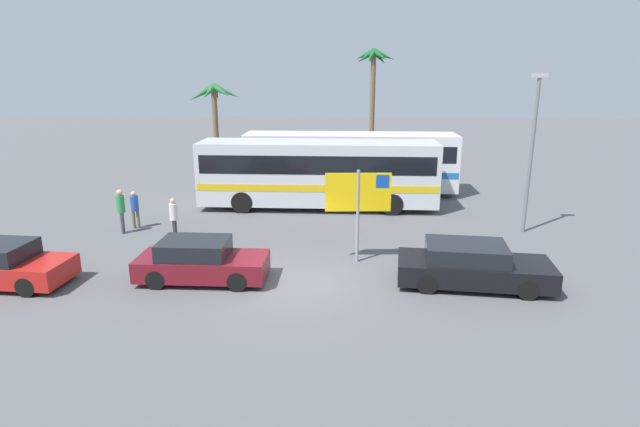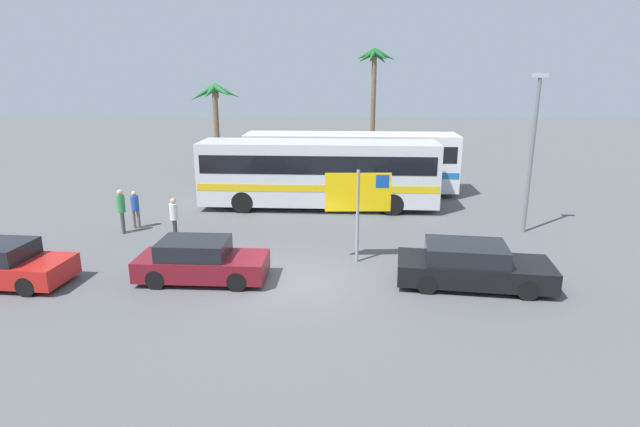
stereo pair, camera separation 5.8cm
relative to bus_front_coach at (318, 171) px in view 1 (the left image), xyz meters
The scene contains 13 objects.
ground 9.35m from the bus_front_coach, 91.02° to the right, with size 120.00×120.00×0.00m, color #565659.
bus_front_coach is the anchor object (origin of this frame).
bus_rear_coach 3.59m from the bus_front_coach, 65.07° to the left, with size 11.14×2.54×3.17m.
ferry_sign 7.45m from the bus_front_coach, 75.86° to the right, with size 2.20×0.22×3.20m.
car_black 10.50m from the bus_front_coach, 60.04° to the right, with size 4.71×2.24×1.32m.
car_maroon 9.72m from the bus_front_coach, 108.82° to the right, with size 3.99×1.68×1.32m.
car_red 13.38m from the bus_front_coach, 132.88° to the right, with size 3.99×1.92×1.32m.
pedestrian_crossing_lot 8.35m from the bus_front_coach, 152.74° to the right, with size 0.32×0.32×1.59m.
pedestrian_near_sign 7.44m from the bus_front_coach, 135.41° to the right, with size 0.32×0.32×1.65m.
pedestrian_by_bus 8.90m from the bus_front_coach, 149.49° to the right, with size 0.32×0.32×1.81m.
lamp_post_left_side 9.40m from the bus_front_coach, 21.51° to the right, with size 0.56×0.20×6.27m.
palm_tree_seaside 9.89m from the bus_front_coach, 133.72° to the left, with size 3.13×3.16×5.68m.
palm_tree_inland 12.06m from the bus_front_coach, 74.63° to the left, with size 2.71×2.76×7.80m.
Camera 1 is at (1.59, -14.62, 6.30)m, focal length 28.70 mm.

